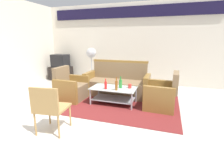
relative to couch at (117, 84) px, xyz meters
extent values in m
plane|color=beige|center=(-0.02, -1.48, -0.32)|extent=(14.00, 14.00, 0.00)
cube|color=silver|center=(-0.02, 1.58, 1.08)|extent=(6.52, 0.12, 2.80)
cube|color=#191433|center=(-0.02, 1.49, 2.15)|extent=(5.76, 0.08, 0.36)
cube|color=maroon|center=(0.10, -0.65, -0.31)|extent=(3.13, 2.09, 0.01)
cube|color=#7F6647|center=(0.00, -0.05, -0.10)|extent=(1.60, 0.70, 0.42)
cube|color=#7F6647|center=(0.00, 0.27, 0.35)|extent=(1.60, 0.14, 0.48)
cube|color=olive|center=(0.84, -0.05, 0.00)|extent=(0.12, 0.70, 0.62)
cube|color=olive|center=(-0.84, -0.05, 0.00)|extent=(0.12, 0.70, 0.62)
cube|color=olive|center=(0.00, 0.27, 0.62)|extent=(1.64, 0.10, 0.06)
cube|color=#7F6647|center=(-1.02, -0.74, -0.11)|extent=(0.67, 0.61, 0.40)
cube|color=#7F6647|center=(-1.33, -0.74, 0.32)|extent=(0.13, 0.60, 0.45)
cube|color=olive|center=(-1.02, -0.41, -0.02)|extent=(0.66, 0.11, 0.58)
cube|color=olive|center=(-1.02, -1.07, -0.02)|extent=(0.66, 0.11, 0.58)
cube|color=#7F6647|center=(1.21, -0.61, -0.11)|extent=(0.69, 0.63, 0.40)
cube|color=#7F6647|center=(1.52, -0.62, 0.32)|extent=(0.15, 0.60, 0.45)
cube|color=olive|center=(1.20, -0.94, -0.02)|extent=(0.66, 0.13, 0.58)
cube|color=olive|center=(1.23, -0.28, -0.02)|extent=(0.66, 0.13, 0.58)
cube|color=silver|center=(0.12, -0.70, 0.09)|extent=(1.10, 0.60, 0.02)
cube|color=#9E9EA5|center=(0.12, -0.70, -0.19)|extent=(1.00, 0.52, 0.02)
cylinder|color=#9E9EA5|center=(-0.39, -0.44, -0.11)|extent=(0.04, 0.04, 0.40)
cylinder|color=#9E9EA5|center=(0.63, -0.44, -0.11)|extent=(0.04, 0.04, 0.40)
cylinder|color=#9E9EA5|center=(-0.39, -0.96, -0.11)|extent=(0.04, 0.04, 0.40)
cylinder|color=#9E9EA5|center=(0.63, -0.96, -0.11)|extent=(0.04, 0.04, 0.40)
cylinder|color=brown|center=(0.24, -0.87, 0.20)|extent=(0.06, 0.06, 0.22)
cylinder|color=brown|center=(0.24, -0.87, 0.36)|extent=(0.02, 0.02, 0.09)
cylinder|color=#2D8C38|center=(0.28, -0.65, 0.19)|extent=(0.08, 0.08, 0.20)
cylinder|color=#2D8C38|center=(0.28, -0.65, 0.33)|extent=(0.03, 0.03, 0.08)
cylinder|color=red|center=(-0.03, -0.86, 0.18)|extent=(0.06, 0.06, 0.18)
cylinder|color=red|center=(-0.03, -0.86, 0.31)|extent=(0.02, 0.02, 0.08)
cylinder|color=red|center=(0.50, -0.61, 0.14)|extent=(0.08, 0.08, 0.10)
cube|color=black|center=(-2.62, 1.07, -0.06)|extent=(0.80, 0.50, 0.52)
cube|color=black|center=(-2.62, 1.07, 0.44)|extent=(0.63, 0.48, 0.48)
cube|color=black|center=(-2.61, 1.30, 0.44)|extent=(0.51, 0.04, 0.36)
cylinder|color=#2D2D33|center=(-1.32, 1.12, -0.30)|extent=(0.32, 0.32, 0.03)
cylinder|color=#B2B2B7|center=(-1.32, 1.12, 0.19)|extent=(0.03, 0.03, 0.95)
sphere|color=#B2B2B7|center=(-1.32, 1.12, 0.77)|extent=(0.36, 0.36, 0.36)
cube|color=#AD844C|center=(-0.48, -2.24, 0.10)|extent=(0.53, 0.53, 0.04)
cube|color=#AD844C|center=(-0.45, -2.46, 0.32)|extent=(0.48, 0.10, 0.40)
cylinder|color=#AD844C|center=(-0.71, -2.06, -0.11)|extent=(0.03, 0.03, 0.42)
cylinder|color=#AD844C|center=(-0.30, -2.01, -0.11)|extent=(0.03, 0.03, 0.42)
cylinder|color=#AD844C|center=(-0.66, -2.48, -0.11)|extent=(0.03, 0.03, 0.42)
cylinder|color=#AD844C|center=(-0.25, -2.43, -0.11)|extent=(0.03, 0.03, 0.42)
camera|label=1|loc=(1.33, -4.48, 1.24)|focal=27.08mm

